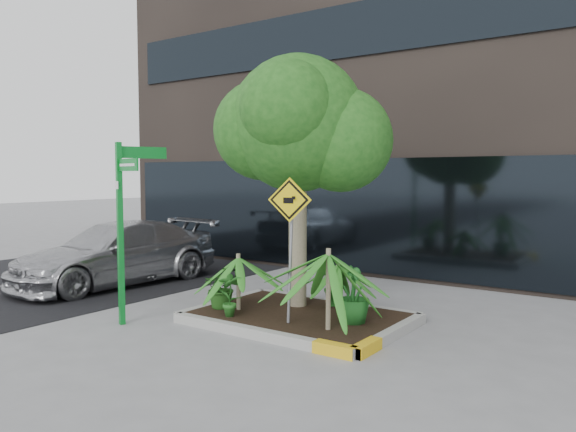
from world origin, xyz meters
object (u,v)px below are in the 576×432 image
Objects in this scene: street_sign_post at (125,213)px; cattle_sign at (290,225)px; parked_car at (116,253)px; tree at (298,124)px.

cattle_sign is (2.30, 1.15, -0.15)m from street_sign_post.
parked_car is at bearing 163.38° from street_sign_post.
street_sign_post is at bearing -173.28° from cattle_sign.
street_sign_post is (-1.82, -2.09, -1.42)m from tree.
cattle_sign is (0.49, -0.94, -1.57)m from tree.
street_sign_post reaches higher than cattle_sign.
parked_car is 2.13× the size of cattle_sign.
tree is at bearing 97.64° from cattle_sign.
parked_car is at bearing -178.81° from tree.
tree is at bearing 67.96° from street_sign_post.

